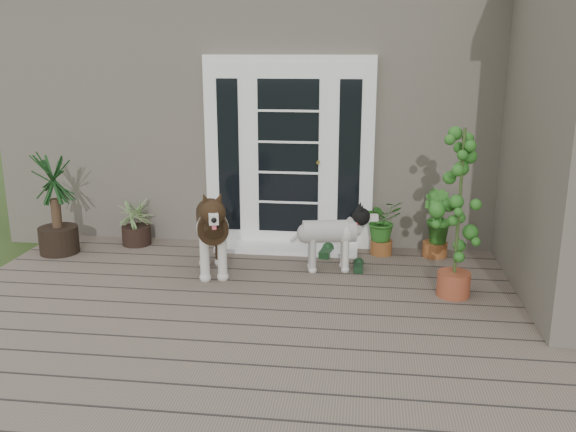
# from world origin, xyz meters

# --- Properties ---
(deck) EXTENTS (6.20, 4.60, 0.12)m
(deck) POSITION_xyz_m (0.00, 0.40, 0.06)
(deck) COLOR #6B5B4C
(deck) RESTS_ON ground
(house_main) EXTENTS (7.40, 4.00, 3.10)m
(house_main) POSITION_xyz_m (0.00, 4.65, 1.55)
(house_main) COLOR #665E54
(house_main) RESTS_ON ground
(door_unit) EXTENTS (1.90, 0.14, 2.15)m
(door_unit) POSITION_xyz_m (-0.20, 2.60, 1.19)
(door_unit) COLOR white
(door_unit) RESTS_ON deck
(door_step) EXTENTS (1.60, 0.40, 0.05)m
(door_step) POSITION_xyz_m (-0.20, 2.40, 0.14)
(door_step) COLOR white
(door_step) RESTS_ON deck
(brindle_dog) EXTENTS (0.67, 1.04, 0.80)m
(brindle_dog) POSITION_xyz_m (-0.85, 1.58, 0.52)
(brindle_dog) COLOR #2F2011
(brindle_dog) RESTS_ON deck
(white_dog) EXTENTS (0.78, 0.45, 0.61)m
(white_dog) POSITION_xyz_m (0.32, 1.81, 0.43)
(white_dog) COLOR silver
(white_dog) RESTS_ON deck
(spider_plant) EXTENTS (0.73, 0.73, 0.59)m
(spider_plant) POSITION_xyz_m (-1.97, 2.40, 0.42)
(spider_plant) COLOR #7D9F62
(spider_plant) RESTS_ON deck
(yucca) EXTENTS (0.89, 0.89, 1.18)m
(yucca) POSITION_xyz_m (-2.71, 1.99, 0.71)
(yucca) COLOR black
(yucca) RESTS_ON deck
(herb_a) EXTENTS (0.57, 0.57, 0.54)m
(herb_a) POSITION_xyz_m (0.86, 2.40, 0.39)
(herb_a) COLOR #1F5017
(herb_a) RESTS_ON deck
(herb_b) EXTENTS (0.50, 0.50, 0.53)m
(herb_b) POSITION_xyz_m (1.45, 2.40, 0.39)
(herb_b) COLOR #17511B
(herb_b) RESTS_ON deck
(herb_c) EXTENTS (0.39, 0.39, 0.57)m
(herb_c) POSITION_xyz_m (2.35, 2.30, 0.41)
(herb_c) COLOR #1C6320
(herb_c) RESTS_ON deck
(sapling) EXTENTS (0.63, 0.63, 1.61)m
(sapling) POSITION_xyz_m (1.50, 1.27, 0.93)
(sapling) COLOR #275C1A
(sapling) RESTS_ON deck
(clog_left) EXTENTS (0.20, 0.35, 0.10)m
(clog_left) POSITION_xyz_m (0.26, 2.27, 0.17)
(clog_left) COLOR #16371A
(clog_left) RESTS_ON deck
(clog_right) EXTENTS (0.13, 0.28, 0.08)m
(clog_right) POSITION_xyz_m (0.62, 1.85, 0.16)
(clog_right) COLOR black
(clog_right) RESTS_ON deck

